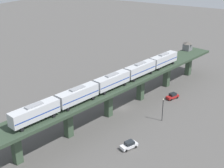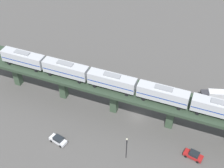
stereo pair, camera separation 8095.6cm
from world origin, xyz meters
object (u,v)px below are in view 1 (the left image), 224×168
at_px(signal_hut, 188,46).
at_px(street_car_red, 173,96).
at_px(street_car_white, 129,145).
at_px(delivery_truck, 126,76).
at_px(street_lamp, 163,108).
at_px(subway_train, 112,81).

bearing_deg(signal_hut, street_car_red, 100.08).
xyz_separation_m(signal_hut, street_car_white, (-5.71, 58.18, -9.83)).
height_order(signal_hut, delivery_truck, signal_hut).
height_order(street_car_white, street_lamp, street_lamp).
bearing_deg(subway_train, street_lamp, -157.13).
xyz_separation_m(signal_hut, delivery_truck, (15.85, 20.22, -9.01)).
xyz_separation_m(street_car_white, delivery_truck, (21.57, -37.96, 0.82)).
bearing_deg(signal_hut, street_car_white, 95.61).
distance_m(signal_hut, delivery_truck, 27.23).
xyz_separation_m(subway_train, delivery_truck, (9.99, -26.81, -9.75)).
xyz_separation_m(street_car_white, street_lamp, (-1.64, -16.73, 3.17)).
distance_m(subway_train, delivery_truck, 30.23).
height_order(subway_train, street_car_red, subway_train).
height_order(street_car_white, street_car_red, same).
height_order(street_car_white, delivery_truck, delivery_truck).
relative_size(street_car_red, delivery_truck, 0.64).
distance_m(street_car_white, delivery_truck, 43.67).
distance_m(signal_hut, street_car_white, 59.28).
distance_m(subway_train, street_lamp, 16.14).
bearing_deg(signal_hut, subway_train, 82.89).
bearing_deg(delivery_truck, street_lamp, 137.54).
height_order(street_car_red, street_lamp, street_lamp).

